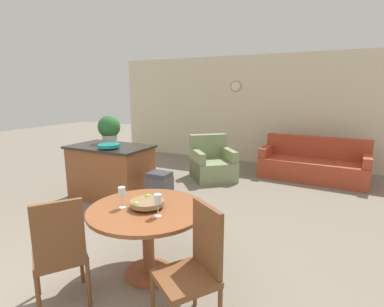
# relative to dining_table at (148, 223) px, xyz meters

# --- Properties ---
(wall_back) EXTENTS (8.00, 0.09, 2.70)m
(wall_back) POSITION_rel_dining_table_xyz_m (-0.28, 5.31, 0.79)
(wall_back) COLOR beige
(wall_back) RESTS_ON ground_plane
(dining_table) EXTENTS (1.15, 1.15, 0.72)m
(dining_table) POSITION_rel_dining_table_xyz_m (0.00, 0.00, 0.00)
(dining_table) COLOR brown
(dining_table) RESTS_ON ground_plane
(dining_chair_near_left) EXTENTS (0.58, 0.58, 0.99)m
(dining_chair_near_left) POSITION_rel_dining_table_xyz_m (-0.40, -0.71, -0.02)
(dining_chair_near_left) COLOR brown
(dining_chair_near_left) RESTS_ON ground_plane
(dining_chair_near_right) EXTENTS (0.58, 0.58, 0.99)m
(dining_chair_near_right) POSITION_rel_dining_table_xyz_m (0.71, -0.40, -0.02)
(dining_chair_near_right) COLOR brown
(dining_chair_near_right) RESTS_ON ground_plane
(fruit_bowl) EXTENTS (0.33, 0.33, 0.10)m
(fruit_bowl) POSITION_rel_dining_table_xyz_m (0.00, -0.00, 0.21)
(fruit_bowl) COLOR olive
(fruit_bowl) RESTS_ON dining_table
(wine_glass_left) EXTENTS (0.07, 0.07, 0.21)m
(wine_glass_left) POSITION_rel_dining_table_xyz_m (-0.21, -0.11, 0.32)
(wine_glass_left) COLOR silver
(wine_glass_left) RESTS_ON dining_table
(wine_glass_right) EXTENTS (0.07, 0.07, 0.21)m
(wine_glass_right) POSITION_rel_dining_table_xyz_m (0.20, -0.12, 0.32)
(wine_glass_right) COLOR silver
(wine_glass_right) RESTS_ON dining_table
(kitchen_island) EXTENTS (1.37, 0.84, 0.92)m
(kitchen_island) POSITION_rel_dining_table_xyz_m (-1.86, 1.59, -0.10)
(kitchen_island) COLOR brown
(kitchen_island) RESTS_ON ground_plane
(teal_bowl) EXTENTS (0.35, 0.35, 0.07)m
(teal_bowl) POSITION_rel_dining_table_xyz_m (-1.69, 1.38, 0.41)
(teal_bowl) COLOR teal
(teal_bowl) RESTS_ON kitchen_island
(potted_plant) EXTENTS (0.39, 0.39, 0.49)m
(potted_plant) POSITION_rel_dining_table_xyz_m (-2.03, 1.78, 0.62)
(potted_plant) COLOR beige
(potted_plant) RESTS_ON kitchen_island
(trash_bin) EXTENTS (0.34, 0.29, 0.61)m
(trash_bin) POSITION_rel_dining_table_xyz_m (-0.81, 1.48, -0.26)
(trash_bin) COLOR #47474C
(trash_bin) RESTS_ON ground_plane
(couch) EXTENTS (2.16, 1.02, 0.86)m
(couch) POSITION_rel_dining_table_xyz_m (1.17, 4.37, -0.26)
(couch) COLOR #B24228
(couch) RESTS_ON ground_plane
(armchair) EXTENTS (1.20, 1.20, 0.90)m
(armchair) POSITION_rel_dining_table_xyz_m (-0.76, 3.46, -0.26)
(armchair) COLOR gray
(armchair) RESTS_ON ground_plane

